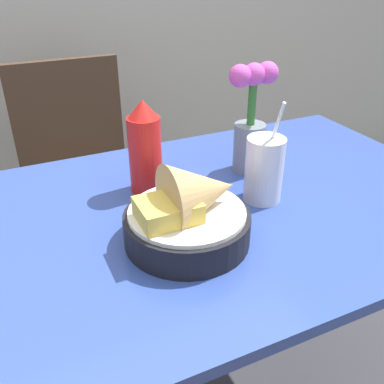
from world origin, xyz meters
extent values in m
cube|color=#334C9E|center=(0.00, 0.00, 0.75)|extent=(1.21, 0.73, 0.02)
cylinder|color=black|center=(0.54, 0.30, 0.37)|extent=(0.05, 0.05, 0.74)
cylinder|color=#473323|center=(-0.31, 0.52, 0.21)|extent=(0.03, 0.03, 0.43)
cylinder|color=#473323|center=(0.05, 0.52, 0.21)|extent=(0.03, 0.03, 0.43)
cylinder|color=#473323|center=(-0.31, 0.88, 0.21)|extent=(0.03, 0.03, 0.43)
cylinder|color=#473323|center=(0.05, 0.88, 0.21)|extent=(0.03, 0.03, 0.43)
cube|color=#473323|center=(-0.13, 0.70, 0.44)|extent=(0.40, 0.40, 0.02)
cube|color=#473323|center=(-0.13, 0.88, 0.67)|extent=(0.40, 0.03, 0.46)
cylinder|color=black|center=(-0.08, -0.09, 0.79)|extent=(0.23, 0.23, 0.06)
cylinder|color=white|center=(-0.08, -0.09, 0.82)|extent=(0.21, 0.21, 0.01)
cone|color=tan|center=(-0.05, -0.09, 0.86)|extent=(0.13, 0.13, 0.13)
cube|color=#E5C14C|center=(-0.12, -0.11, 0.84)|extent=(0.10, 0.08, 0.04)
cylinder|color=red|center=(-0.08, 0.12, 0.85)|extent=(0.07, 0.07, 0.17)
cone|color=red|center=(-0.08, 0.12, 0.95)|extent=(0.06, 0.06, 0.04)
cylinder|color=silver|center=(0.13, -0.02, 0.83)|extent=(0.08, 0.08, 0.14)
cylinder|color=black|center=(0.13, -0.02, 0.82)|extent=(0.07, 0.07, 0.12)
cylinder|color=white|center=(0.14, -0.02, 0.89)|extent=(0.01, 0.06, 0.18)
cylinder|color=gray|center=(0.18, 0.11, 0.82)|extent=(0.07, 0.07, 0.12)
cylinder|color=#33722D|center=(0.18, 0.11, 0.93)|extent=(0.02, 0.02, 0.11)
sphere|color=#D14CB2|center=(0.18, 0.11, 0.99)|extent=(0.05, 0.05, 0.05)
sphere|color=#D14CB2|center=(0.14, 0.11, 0.99)|extent=(0.05, 0.05, 0.05)
sphere|color=#D14CB2|center=(0.21, 0.11, 0.99)|extent=(0.05, 0.05, 0.05)
camera|label=1|loc=(-0.35, -0.69, 1.23)|focal=40.00mm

